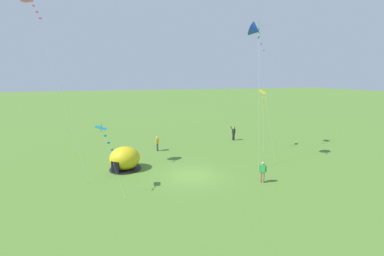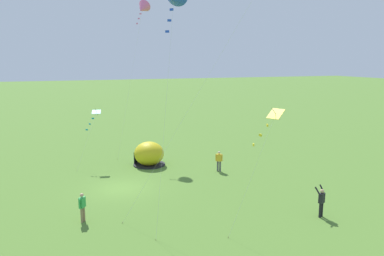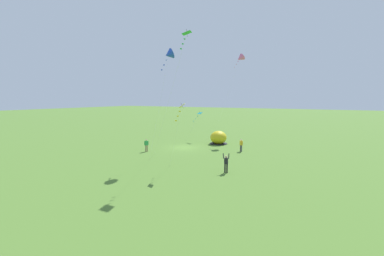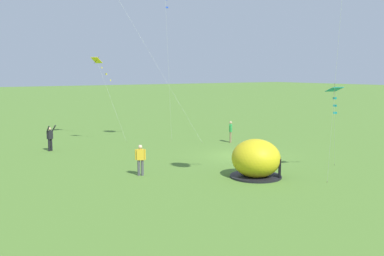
{
  "view_description": "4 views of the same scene",
  "coord_description": "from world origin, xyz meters",
  "views": [
    {
      "loc": [
        -6.22,
        -19.61,
        8.25
      ],
      "look_at": [
        0.58,
        1.62,
        3.8
      ],
      "focal_mm": 24.0,
      "sensor_mm": 36.0,
      "label": 1
    },
    {
      "loc": [
        26.1,
        -4.15,
        9.22
      ],
      "look_at": [
        -0.05,
        5.48,
        4.1
      ],
      "focal_mm": 35.0,
      "sensor_mm": 36.0,
      "label": 2
    },
    {
      "loc": [
        32.38,
        19.2,
        7.37
      ],
      "look_at": [
        3.82,
        3.5,
        3.52
      ],
      "focal_mm": 24.0,
      "sensor_mm": 36.0,
      "label": 3
    },
    {
      "loc": [
        -23.18,
        19.53,
        5.75
      ],
      "look_at": [
        -0.44,
        4.3,
        2.26
      ],
      "focal_mm": 42.0,
      "sensor_mm": 36.0,
      "label": 4
    }
  ],
  "objects": [
    {
      "name": "person_near_tent",
      "position": [
        -1.39,
        8.37,
        0.96
      ],
      "size": [
        0.39,
        0.53,
        1.72
      ],
      "color": "#4C4C51",
      "rests_on": "ground"
    },
    {
      "name": "person_watching_sky",
      "position": [
        4.94,
        -3.05,
        0.96
      ],
      "size": [
        0.49,
        0.42,
        1.72
      ],
      "color": "#8C7251",
      "rests_on": "ground"
    },
    {
      "name": "popup_tent",
      "position": [
        -5.26,
        3.34,
        1.0
      ],
      "size": [
        2.81,
        2.81,
        2.1
      ],
      "color": "gold",
      "rests_on": "ground"
    },
    {
      "name": "kite_yellow",
      "position": [
        10.37,
        5.81,
        6.22
      ],
      "size": [
        1.27,
        2.49,
        6.88
      ],
      "color": "silver",
      "rests_on": "ground"
    },
    {
      "name": "kite_teal",
      "position": [
        -6.79,
        -1.02,
        4.46
      ],
      "size": [
        1.75,
        2.4,
        5.09
      ],
      "color": "silver",
      "rests_on": "ground"
    },
    {
      "name": "person_arms_raised",
      "position": [
        9.12,
        10.24,
        1.0
      ],
      "size": [
        0.63,
        0.72,
        1.89
      ],
      "color": "black",
      "rests_on": "ground"
    },
    {
      "name": "kite_blue",
      "position": [
        6.72,
        1.99,
        12.4
      ],
      "size": [
        2.77,
        2.59,
        13.15
      ],
      "color": "silver",
      "rests_on": "ground"
    },
    {
      "name": "kite_green",
      "position": [
        9.46,
        5.82,
        13.29
      ],
      "size": [
        4.25,
        7.63,
        14.16
      ],
      "color": "silver",
      "rests_on": "ground"
    },
    {
      "name": "ground_plane",
      "position": [
        0.0,
        0.0,
        0.0
      ],
      "size": [
        300.0,
        300.0,
        0.0
      ],
      "primitive_type": "plane",
      "color": "#517A2D"
    }
  ]
}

